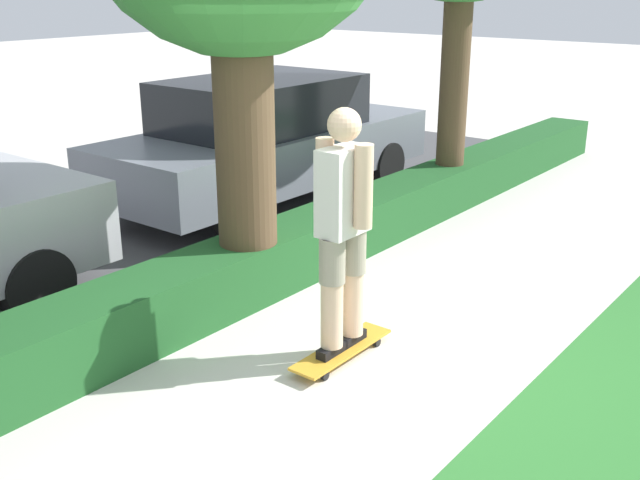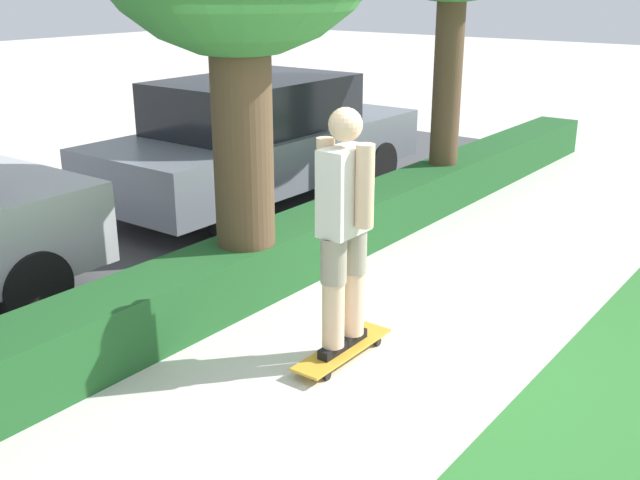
% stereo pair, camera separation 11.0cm
% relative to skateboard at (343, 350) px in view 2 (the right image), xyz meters
% --- Properties ---
extents(ground_plane, '(60.00, 60.00, 0.00)m').
position_rel_skateboard_xyz_m(ground_plane, '(0.30, -0.25, -0.07)').
color(ground_plane, beige).
extents(street_asphalt, '(15.41, 5.00, 0.01)m').
position_rel_skateboard_xyz_m(street_asphalt, '(0.30, 3.95, -0.07)').
color(street_asphalt, '#474749').
rests_on(street_asphalt, ground_plane).
extents(hedge_row, '(15.41, 0.60, 0.52)m').
position_rel_skateboard_xyz_m(hedge_row, '(0.30, 1.35, 0.19)').
color(hedge_row, '#1E5123').
rests_on(hedge_row, ground_plane).
extents(skateboard, '(0.96, 0.24, 0.09)m').
position_rel_skateboard_xyz_m(skateboard, '(0.00, 0.00, 0.00)').
color(skateboard, gold).
rests_on(skateboard, ground_plane).
extents(skater_person, '(0.51, 0.46, 1.77)m').
position_rel_skateboard_xyz_m(skater_person, '(0.00, -0.00, 0.96)').
color(skater_person, black).
rests_on(skater_person, skateboard).
extents(parked_car_middle, '(4.58, 1.85, 1.54)m').
position_rel_skateboard_xyz_m(parked_car_middle, '(2.82, 3.26, 0.71)').
color(parked_car_middle, slate).
rests_on(parked_car_middle, ground_plane).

